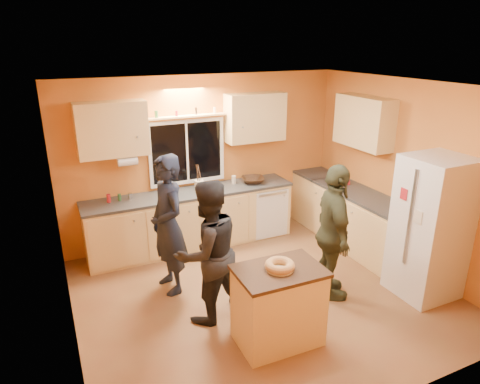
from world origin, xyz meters
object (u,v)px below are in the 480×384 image
person_center (208,252)px  person_right (333,233)px  person_left (168,225)px  island (278,305)px  refrigerator (431,228)px

person_center → person_right: size_ratio=0.98×
person_left → person_right: bearing=53.9°
person_center → person_right: person_right is taller
island → person_center: size_ratio=0.54×
island → person_right: 1.22m
refrigerator → person_center: (-2.68, 0.66, -0.06)m
person_left → person_center: person_left is taller
refrigerator → person_right: 1.21m
refrigerator → person_right: refrigerator is taller
person_center → person_left: bearing=-86.3°
person_left → person_right: person_left is taller
island → person_left: 1.73m
island → person_left: person_left is taller
island → person_left: bearing=117.8°
refrigerator → person_center: refrigerator is taller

